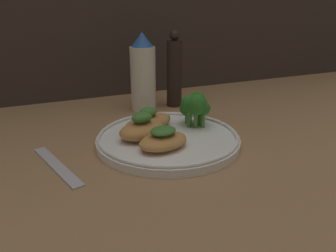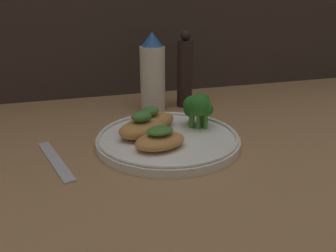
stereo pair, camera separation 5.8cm
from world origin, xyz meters
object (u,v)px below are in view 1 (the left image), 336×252
plate (168,138)px  pepper_grinder (174,72)px  broccoli_bunch (195,105)px  sauce_bottle (143,74)px

plate → pepper_grinder: (10.86, 21.11, 7.46)cm
plate → broccoli_bunch: broccoli_bunch is taller
plate → broccoli_bunch: size_ratio=3.94×
pepper_grinder → plate: bearing=-117.2°
sauce_bottle → pepper_grinder: 8.00cm
plate → pepper_grinder: bearing=62.8°
sauce_bottle → pepper_grinder: (8.00, -0.00, -0.17)cm
broccoli_bunch → plate: bearing=-156.8°
plate → sauce_bottle: 22.63cm
sauce_bottle → pepper_grinder: size_ratio=0.99×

